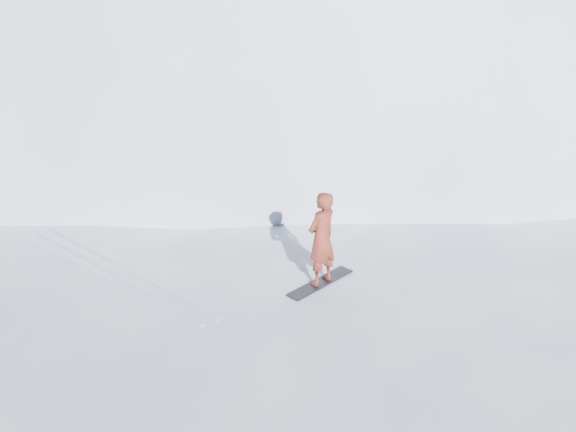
% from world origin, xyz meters
% --- Properties ---
extents(near_ridge, '(36.00, 28.00, 4.80)m').
position_xyz_m(near_ridge, '(1.00, 3.00, 0.00)').
color(near_ridge, white).
rests_on(near_ridge, ground).
extents(summit_peak, '(60.00, 56.00, 56.00)m').
position_xyz_m(summit_peak, '(22.00, 26.00, 0.00)').
color(summit_peak, white).
rests_on(summit_peak, ground).
extents(peak_shoulder, '(28.00, 24.00, 18.00)m').
position_xyz_m(peak_shoulder, '(10.00, 20.00, 0.00)').
color(peak_shoulder, white).
rests_on(peak_shoulder, ground).
extents(snowboard, '(1.66, 0.50, 0.03)m').
position_xyz_m(snowboard, '(1.44, 2.37, 2.41)').
color(snowboard, black).
rests_on(snowboard, near_ridge).
extents(snowboarder, '(0.73, 0.52, 1.86)m').
position_xyz_m(snowboarder, '(1.44, 2.37, 3.36)').
color(snowboarder, maroon).
rests_on(snowboarder, snowboard).
extents(board_tracks, '(1.22, 5.95, 0.04)m').
position_xyz_m(board_tracks, '(-1.42, 5.50, 2.42)').
color(board_tracks, silver).
rests_on(board_tracks, ground).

